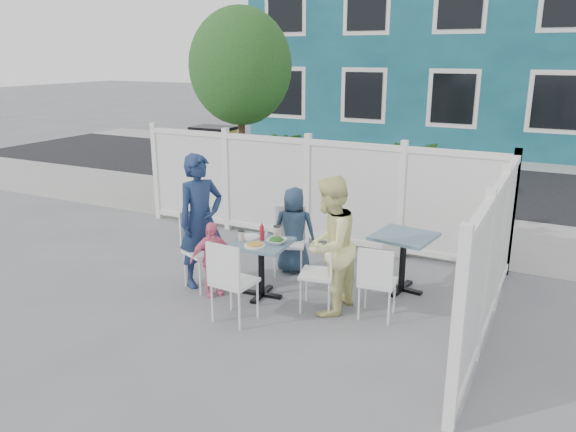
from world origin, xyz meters
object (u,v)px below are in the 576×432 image
at_px(chair_right, 324,268).
at_px(boy, 294,230).
at_px(chair_back, 290,236).
at_px(main_table, 261,254).
at_px(toddler, 212,259).
at_px(spare_table, 403,247).
at_px(woman, 329,246).
at_px(utility_cabinet, 215,165).
at_px(chair_left, 201,243).
at_px(chair_near, 230,276).
at_px(man, 201,221).

distance_m(chair_right, boy, 1.22).
distance_m(chair_back, boy, 0.10).
distance_m(main_table, toddler, 0.60).
relative_size(spare_table, woman, 0.49).
xyz_separation_m(chair_right, woman, (0.06, -0.01, 0.27)).
xyz_separation_m(utility_cabinet, main_table, (3.13, -3.67, -0.16)).
bearing_deg(toddler, chair_left, 93.19).
height_order(chair_right, toddler, toddler).
bearing_deg(chair_right, main_table, 76.45).
height_order(utility_cabinet, chair_near, utility_cabinet).
distance_m(main_table, chair_right, 0.82).
distance_m(chair_back, man, 1.20).
relative_size(main_table, boy, 0.61).
height_order(spare_table, toddler, toddler).
relative_size(chair_right, toddler, 0.96).
bearing_deg(main_table, boy, 90.61).
bearing_deg(woman, chair_back, -128.35).
xyz_separation_m(main_table, chair_back, (-0.04, 0.83, -0.02)).
bearing_deg(man, chair_back, -18.95).
height_order(main_table, spare_table, spare_table).
distance_m(chair_back, toddler, 1.18).
bearing_deg(spare_table, chair_near, -129.73).
bearing_deg(chair_near, woman, 46.34).
bearing_deg(toddler, spare_table, -23.12).
relative_size(chair_left, boy, 0.84).
distance_m(chair_right, chair_back, 1.19).
distance_m(chair_right, woman, 0.28).
height_order(boy, toddler, boy).
height_order(chair_back, chair_near, chair_near).
relative_size(spare_table, chair_left, 0.80).
distance_m(chair_left, chair_back, 1.18).
bearing_deg(man, spare_table, -43.00).
bearing_deg(main_table, chair_left, -176.79).
relative_size(chair_back, woman, 0.57).
bearing_deg(chair_near, boy, 95.92).
bearing_deg(man, boy, -17.78).
relative_size(spare_table, boy, 0.67).
bearing_deg(utility_cabinet, chair_right, -44.65).
xyz_separation_m(chair_near, man, (-0.89, 0.75, 0.29)).
height_order(utility_cabinet, chair_back, utility_cabinet).
xyz_separation_m(chair_near, woman, (0.82, 0.75, 0.24)).
relative_size(utility_cabinet, man, 0.83).
bearing_deg(man, chair_near, -105.39).
bearing_deg(boy, chair_left, 26.92).
height_order(main_table, boy, boy).
bearing_deg(chair_left, main_table, 116.72).
distance_m(chair_near, man, 1.20).
distance_m(chair_right, toddler, 1.39).
xyz_separation_m(woman, boy, (-0.88, 0.91, -0.21)).
xyz_separation_m(main_table, spare_table, (1.46, 0.93, 0.03)).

